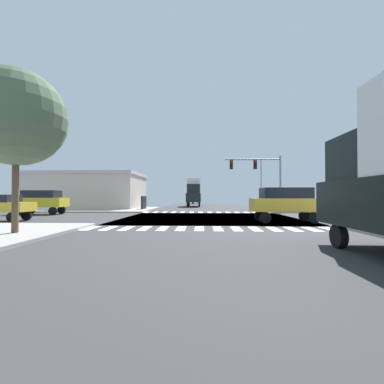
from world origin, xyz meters
TOP-DOWN VIEW (x-y plane):
  - ground at (0.00, 0.00)m, footprint 90.00×90.00m
  - sidewalk_corner_ne at (13.00, 12.00)m, footprint 12.00×12.00m
  - sidewalk_corner_nw at (-13.00, 12.00)m, footprint 12.00×12.00m
  - crosswalk_near at (-0.25, -7.30)m, footprint 13.50×2.00m
  - crosswalk_far at (-0.25, 7.30)m, footprint 13.50×2.00m
  - traffic_signal_mast at (5.49, 6.86)m, footprint 6.09×0.55m
  - street_lamp at (7.52, 15.62)m, footprint 1.78×0.32m
  - bank_building at (-16.85, 15.65)m, footprint 16.24×9.87m
  - sidewalk_tree at (-8.95, -10.15)m, footprint 4.29×4.29m
  - suv_nearside_1 at (-16.36, 3.50)m, footprint 4.60×1.96m
  - suv_queued_2 at (5.09, -3.50)m, footprint 4.60×1.96m
  - sedan_leading_2 at (-14.99, -3.50)m, footprint 4.30×1.80m
  - box_truck_middle_2 at (-2.00, 23.91)m, footprint 2.40×7.20m
  - sedan_outer_3 at (-2.00, 39.57)m, footprint 1.80×4.30m

SIDE VIEW (x-z plane):
  - ground at x=0.00m, z-range -0.05..0.00m
  - crosswalk_near at x=-0.25m, z-range 0.00..0.01m
  - crosswalk_far at x=-0.25m, z-range 0.00..0.01m
  - sidewalk_corner_ne at x=13.00m, z-range 0.00..0.14m
  - sidewalk_corner_nw at x=-13.00m, z-range 0.00..0.14m
  - sedan_leading_2 at x=-14.99m, z-range 0.18..2.06m
  - sedan_outer_3 at x=-2.00m, z-range 0.18..2.06m
  - suv_nearside_1 at x=-16.36m, z-range 0.22..2.56m
  - suv_queued_2 at x=5.09m, z-range 0.22..2.56m
  - bank_building at x=-16.85m, z-range 0.01..5.08m
  - box_truck_middle_2 at x=-2.00m, z-range 0.14..4.99m
  - street_lamp at x=7.52m, z-range 0.76..7.83m
  - traffic_signal_mast at x=5.49m, z-range 1.46..7.63m
  - sidewalk_tree at x=-8.95m, z-range 1.56..9.00m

